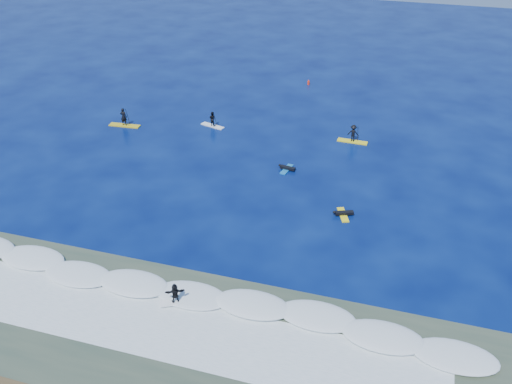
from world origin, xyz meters
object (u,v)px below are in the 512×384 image
(sup_paddler_left, at_px, (124,120))
(wave_surfer, at_px, (175,294))
(prone_paddler_near, at_px, (343,214))
(marker_buoy, at_px, (309,82))
(sup_paddler_right, at_px, (353,134))
(prone_paddler_far, at_px, (287,168))
(sup_paddler_center, at_px, (212,120))

(sup_paddler_left, relative_size, wave_surfer, 1.63)
(sup_paddler_left, distance_m, prone_paddler_near, 26.50)
(marker_buoy, bearing_deg, prone_paddler_near, -72.17)
(sup_paddler_right, distance_m, wave_surfer, 27.43)
(marker_buoy, bearing_deg, prone_paddler_far, -82.44)
(sup_paddler_left, xyz_separation_m, prone_paddler_near, (24.44, -10.23, -0.56))
(sup_paddler_left, relative_size, prone_paddler_far, 1.60)
(prone_paddler_near, height_order, marker_buoy, marker_buoy)
(prone_paddler_far, distance_m, wave_surfer, 19.25)
(marker_buoy, bearing_deg, wave_surfer, -89.04)
(sup_paddler_left, distance_m, wave_surfer, 28.48)
(sup_paddler_right, xyz_separation_m, prone_paddler_far, (-4.71, -7.43, -0.66))
(sup_paddler_center, distance_m, wave_surfer, 27.05)
(sup_paddler_right, bearing_deg, prone_paddler_far, -119.93)
(prone_paddler_near, distance_m, wave_surfer, 15.58)
(prone_paddler_near, bearing_deg, sup_paddler_left, 45.59)
(sup_paddler_center, bearing_deg, sup_paddler_left, -147.21)
(sup_paddler_right, relative_size, marker_buoy, 4.27)
(sup_paddler_right, height_order, marker_buoy, sup_paddler_right)
(prone_paddler_far, relative_size, wave_surfer, 1.02)
(prone_paddler_far, relative_size, marker_buoy, 2.96)
(sup_paddler_right, bearing_deg, marker_buoy, 120.21)
(sup_paddler_right, xyz_separation_m, wave_surfer, (-6.92, -26.54, 0.01))
(sup_paddler_left, height_order, sup_paddler_center, sup_paddler_left)
(wave_surfer, height_order, marker_buoy, wave_surfer)
(sup_paddler_right, relative_size, prone_paddler_far, 1.44)
(sup_paddler_center, height_order, sup_paddler_right, sup_paddler_right)
(prone_paddler_near, bearing_deg, sup_paddler_center, 29.11)
(sup_paddler_left, relative_size, marker_buoy, 4.74)
(prone_paddler_near, distance_m, marker_buoy, 29.18)
(sup_paddler_right, bearing_deg, wave_surfer, -102.20)
(sup_paddler_center, bearing_deg, prone_paddler_near, -22.77)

